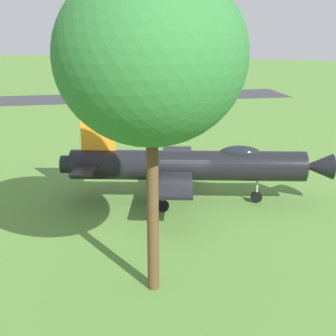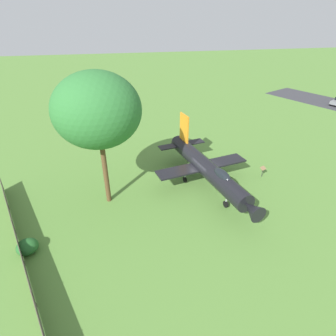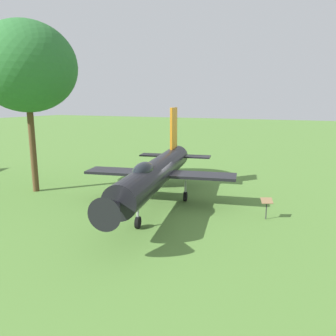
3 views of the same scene
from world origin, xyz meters
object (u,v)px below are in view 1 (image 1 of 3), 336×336
object	(u,v)px
parked_car_gray	(79,92)
parked_car_green	(180,90)
parked_car_white	(160,90)
parked_car_silver	(106,92)
display_jet	(194,164)
info_plaque	(202,156)
shade_tree	(151,56)
parked_car_yellow	(130,91)

from	to	relation	value
parked_car_gray	parked_car_green	bearing A→B (deg)	88.68
parked_car_white	parked_car_silver	size ratio (longest dim) A/B	0.97
display_jet	info_plaque	distance (m)	6.34
shade_tree	parked_car_green	xyz separation A→B (m)	(-46.77, -9.17, -7.52)
display_jet	parked_car_green	distance (m)	38.67
parked_car_silver	parked_car_gray	xyz separation A→B (m)	(1.39, -2.99, -0.02)
display_jet	parked_car_gray	size ratio (longest dim) A/B	3.07
parked_car_yellow	parked_car_silver	world-z (taller)	parked_car_silver
parked_car_white	parked_car_gray	xyz separation A→B (m)	(4.06, -9.23, -0.02)
parked_car_yellow	parked_car_gray	bearing A→B (deg)	89.47
info_plaque	parked_car_yellow	distance (m)	31.83
shade_tree	parked_car_white	world-z (taller)	shade_tree
display_jet	shade_tree	distance (m)	11.07
parked_car_yellow	parked_car_gray	size ratio (longest dim) A/B	1.03
parked_car_gray	parked_car_yellow	bearing A→B (deg)	87.05
info_plaque	parked_car_yellow	size ratio (longest dim) A/B	0.24
parked_car_green	parked_car_gray	size ratio (longest dim) A/B	0.96
info_plaque	parked_car_gray	distance (m)	32.77
parked_car_green	parked_car_silver	xyz separation A→B (m)	(3.90, -8.53, 0.02)
parked_car_yellow	parked_car_white	bearing A→B (deg)	-88.67
parked_car_yellow	parked_car_silver	size ratio (longest dim) A/B	0.94
display_jet	parked_car_white	xyz separation A→B (m)	(-36.37, -11.22, -1.31)
info_plaque	parked_car_white	bearing A→B (deg)	-160.72
info_plaque	parked_car_green	distance (m)	32.48
info_plaque	parked_car_green	bearing A→B (deg)	-165.25
shade_tree	parked_car_gray	world-z (taller)	shade_tree
shade_tree	parked_car_silver	bearing A→B (deg)	-157.56
parked_car_yellow	parked_car_gray	world-z (taller)	parked_car_gray
display_jet	parked_car_silver	xyz separation A→B (m)	(-33.70, -17.46, -1.31)
display_jet	shade_tree	xyz separation A→B (m)	(9.17, 0.24, 6.19)
parked_car_silver	parked_car_gray	size ratio (longest dim) A/B	1.10
display_jet	shade_tree	bearing A→B (deg)	-100.14
display_jet	parked_car_white	size ratio (longest dim) A/B	2.89
shade_tree	info_plaque	distance (m)	17.08
display_jet	parked_car_silver	world-z (taller)	display_jet
info_plaque	parked_car_silver	world-z (taller)	parked_car_silver
display_jet	parked_car_gray	world-z (taller)	display_jet
parked_car_green	parked_car_yellow	world-z (taller)	parked_car_green
shade_tree	parked_car_white	size ratio (longest dim) A/B	2.29
parked_car_green	parked_car_silver	world-z (taller)	parked_car_silver
parked_car_white	shade_tree	bearing A→B (deg)	170.25
parked_car_white	parked_car_silver	xyz separation A→B (m)	(2.67, -6.24, 0.00)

